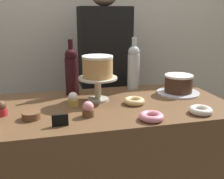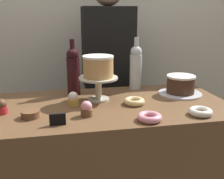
# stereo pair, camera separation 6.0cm
# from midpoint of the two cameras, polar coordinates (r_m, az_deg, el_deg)

# --- Properties ---
(back_wall) EXTENTS (6.00, 0.05, 2.60)m
(back_wall) POSITION_cam_midpoint_polar(r_m,az_deg,el_deg) (2.24, -3.91, 14.47)
(back_wall) COLOR beige
(back_wall) RESTS_ON ground_plane
(display_counter) EXTENTS (1.25, 0.66, 0.89)m
(display_counter) POSITION_cam_midpoint_polar(r_m,az_deg,el_deg) (1.63, 1.11, -18.05)
(display_counter) COLOR brown
(display_counter) RESTS_ON ground_plane
(cake_stand_pedestal) EXTENTS (0.21, 0.21, 0.13)m
(cake_stand_pedestal) POSITION_cam_midpoint_polar(r_m,az_deg,el_deg) (1.47, -1.74, 1.04)
(cake_stand_pedestal) COLOR beige
(cake_stand_pedestal) RESTS_ON display_counter
(white_layer_cake) EXTENTS (0.17, 0.17, 0.12)m
(white_layer_cake) POSITION_cam_midpoint_polar(r_m,az_deg,el_deg) (1.44, -1.78, 4.92)
(white_layer_cake) COLOR tan
(white_layer_cake) RESTS_ON cake_stand_pedestal
(silver_serving_platter) EXTENTS (0.25, 0.25, 0.01)m
(silver_serving_platter) POSITION_cam_midpoint_polar(r_m,az_deg,el_deg) (1.66, 15.29, -0.82)
(silver_serving_platter) COLOR silver
(silver_serving_platter) RESTS_ON display_counter
(chocolate_round_cake) EXTENTS (0.17, 0.17, 0.11)m
(chocolate_round_cake) POSITION_cam_midpoint_polar(r_m,az_deg,el_deg) (1.64, 15.43, 1.11)
(chocolate_round_cake) COLOR #3D2619
(chocolate_round_cake) RESTS_ON silver_serving_platter
(wine_bottle_clear) EXTENTS (0.08, 0.08, 0.33)m
(wine_bottle_clear) POSITION_cam_midpoint_polar(r_m,az_deg,el_deg) (1.70, 6.10, 4.88)
(wine_bottle_clear) COLOR #B2BCC1
(wine_bottle_clear) RESTS_ON display_counter
(wine_bottle_dark_red) EXTENTS (0.08, 0.08, 0.33)m
(wine_bottle_dark_red) POSITION_cam_midpoint_polar(r_m,az_deg,el_deg) (1.59, -7.20, 4.08)
(wine_bottle_dark_red) COLOR black
(wine_bottle_dark_red) RESTS_ON display_counter
(cupcake_strawberry) EXTENTS (0.06, 0.06, 0.07)m
(cupcake_strawberry) POSITION_cam_midpoint_polar(r_m,az_deg,el_deg) (1.26, -4.07, -4.17)
(cupcake_strawberry) COLOR brown
(cupcake_strawberry) RESTS_ON display_counter
(cupcake_chocolate) EXTENTS (0.06, 0.06, 0.07)m
(cupcake_chocolate) POSITION_cam_midpoint_polar(r_m,az_deg,el_deg) (1.37, -21.34, -3.46)
(cupcake_chocolate) COLOR red
(cupcake_chocolate) RESTS_ON display_counter
(cupcake_vanilla) EXTENTS (0.06, 0.06, 0.07)m
(cupcake_vanilla) POSITION_cam_midpoint_polar(r_m,az_deg,el_deg) (1.41, -7.06, -2.03)
(cupcake_vanilla) COLOR gold
(cupcake_vanilla) RESTS_ON display_counter
(donut_pink) EXTENTS (0.11, 0.11, 0.03)m
(donut_pink) POSITION_cam_midpoint_polar(r_m,az_deg,el_deg) (1.22, 9.39, -5.85)
(donut_pink) COLOR pink
(donut_pink) RESTS_ON display_counter
(donut_glazed) EXTENTS (0.11, 0.11, 0.03)m
(donut_glazed) POSITION_cam_midpoint_polar(r_m,az_deg,el_deg) (1.43, 5.97, -2.54)
(donut_glazed) COLOR #E0C17F
(donut_glazed) RESTS_ON display_counter
(donut_sugar) EXTENTS (0.11, 0.11, 0.03)m
(donut_sugar) POSITION_cam_midpoint_polar(r_m,az_deg,el_deg) (1.35, 19.53, -4.48)
(donut_sugar) COLOR silver
(donut_sugar) RESTS_ON display_counter
(cookie_stack) EXTENTS (0.08, 0.08, 0.03)m
(cookie_stack) POSITION_cam_midpoint_polar(r_m,az_deg,el_deg) (1.29, -15.72, -5.09)
(cookie_stack) COLOR brown
(cookie_stack) RESTS_ON display_counter
(price_sign_chalkboard) EXTENTS (0.07, 0.01, 0.05)m
(price_sign_chalkboard) POSITION_cam_midpoint_polar(r_m,az_deg,el_deg) (1.17, -10.07, -6.30)
(price_sign_chalkboard) COLOR black
(price_sign_chalkboard) RESTS_ON display_counter
(barista_figure) EXTENTS (0.36, 0.22, 1.60)m
(barista_figure) POSITION_cam_midpoint_polar(r_m,az_deg,el_deg) (1.99, 0.06, 0.90)
(barista_figure) COLOR black
(barista_figure) RESTS_ON ground_plane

